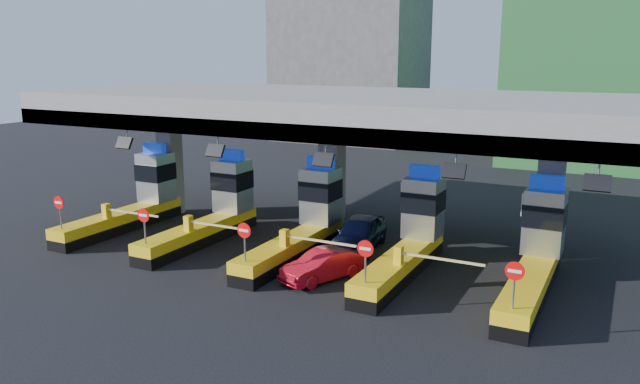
% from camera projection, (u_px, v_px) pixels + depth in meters
% --- Properties ---
extents(ground, '(120.00, 120.00, 0.00)m').
position_uv_depth(ground, '(303.00, 253.00, 28.17)').
color(ground, black).
rests_on(ground, ground).
extents(toll_canopy, '(28.00, 12.09, 7.00)m').
position_uv_depth(toll_canopy, '(331.00, 112.00, 29.34)').
color(toll_canopy, slate).
rests_on(toll_canopy, ground).
extents(toll_lane_far_left, '(4.43, 8.00, 4.16)m').
position_uv_depth(toll_lane_far_left, '(137.00, 199.00, 32.55)').
color(toll_lane_far_left, black).
rests_on(toll_lane_far_left, ground).
extents(toll_lane_left, '(4.43, 8.00, 4.16)m').
position_uv_depth(toll_lane_left, '(215.00, 209.00, 30.33)').
color(toll_lane_left, black).
rests_on(toll_lane_left, ground).
extents(toll_lane_center, '(4.43, 8.00, 4.16)m').
position_uv_depth(toll_lane_center, '(305.00, 222.00, 28.11)').
color(toll_lane_center, black).
rests_on(toll_lane_center, ground).
extents(toll_lane_right, '(4.43, 8.00, 4.16)m').
position_uv_depth(toll_lane_right, '(411.00, 236.00, 25.89)').
color(toll_lane_right, black).
rests_on(toll_lane_right, ground).
extents(toll_lane_far_right, '(4.43, 8.00, 4.16)m').
position_uv_depth(toll_lane_far_right, '(537.00, 253.00, 23.67)').
color(toll_lane_far_right, black).
rests_on(toll_lane_far_right, ground).
extents(bg_building_concrete, '(14.00, 10.00, 18.00)m').
position_uv_depth(bg_building_concrete, '(350.00, 52.00, 63.73)').
color(bg_building_concrete, '#4C4C49').
rests_on(bg_building_concrete, ground).
extents(van, '(2.35, 4.70, 1.54)m').
position_uv_depth(van, '(359.00, 233.00, 28.54)').
color(van, black).
rests_on(van, ground).
extents(red_car, '(2.59, 3.81, 1.19)m').
position_uv_depth(red_car, '(323.00, 265.00, 24.72)').
color(red_car, '#AC0D1B').
rests_on(red_car, ground).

